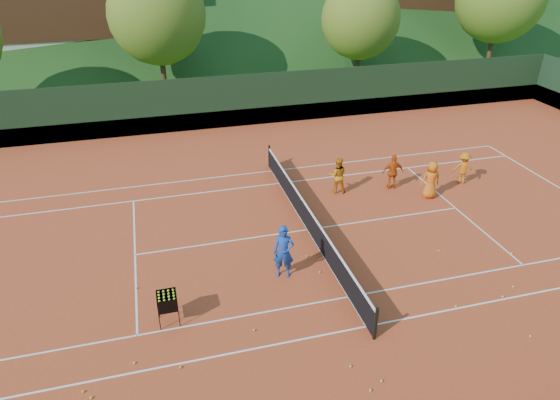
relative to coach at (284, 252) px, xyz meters
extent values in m
plane|color=#2D5219|center=(1.66, 2.51, -0.95)|extent=(400.00, 400.00, 0.00)
cube|color=#AE3C1C|center=(1.66, 2.51, -0.94)|extent=(40.00, 24.00, 0.02)
imported|color=#18409E|center=(0.00, 0.00, 0.00)|extent=(0.79, 0.64, 1.86)
imported|color=orange|center=(3.86, 5.16, -0.13)|extent=(0.92, 0.80, 1.60)
imported|color=#D05012|center=(6.30, 4.85, -0.13)|extent=(0.99, 0.54, 1.59)
imported|color=orange|center=(7.47, 3.67, -0.11)|extent=(0.86, 0.61, 1.64)
imported|color=#CD6A12|center=(9.59, 4.52, -0.20)|extent=(1.09, 0.89, 1.47)
sphere|color=#B7DF25|center=(0.62, -4.28, -0.90)|extent=(0.07, 0.07, 0.07)
sphere|color=#B7DF25|center=(-5.87, -3.54, -0.90)|extent=(0.07, 0.07, 0.07)
sphere|color=#B7DF25|center=(0.81, -5.13, -0.90)|extent=(0.07, 0.07, 0.07)
sphere|color=#B7DF25|center=(1.20, -0.20, -0.90)|extent=(0.07, 0.07, 0.07)
sphere|color=#B7DF25|center=(-4.72, 0.54, -0.90)|extent=(0.07, 0.07, 0.07)
sphere|color=#B7DF25|center=(-1.51, -2.30, -0.90)|extent=(0.07, 0.07, 0.07)
sphere|color=#B7DF25|center=(1.07, 0.78, -0.90)|extent=(0.07, 0.07, 0.07)
sphere|color=#B7DF25|center=(4.61, -2.92, -0.90)|extent=(0.07, 0.07, 0.07)
sphere|color=#B7DF25|center=(5.70, -0.13, -0.90)|extent=(0.07, 0.07, 0.07)
sphere|color=#B7DF25|center=(-6.07, -3.30, -0.90)|extent=(0.07, 0.07, 0.07)
sphere|color=#B7DF25|center=(6.93, -2.56, -0.90)|extent=(0.07, 0.07, 0.07)
sphere|color=#B7DF25|center=(-4.83, -2.67, -0.90)|extent=(0.07, 0.07, 0.07)
sphere|color=#B7DF25|center=(6.28, -2.90, -0.90)|extent=(0.07, 0.07, 0.07)
sphere|color=#B7DF25|center=(-3.67, -3.14, -0.90)|extent=(0.07, 0.07, 0.07)
sphere|color=#B7DF25|center=(1.20, -4.93, -0.90)|extent=(0.07, 0.07, 0.07)
sphere|color=#B7DF25|center=(8.10, -0.94, -0.90)|extent=(0.07, 0.07, 0.07)
sphere|color=#B7DF25|center=(5.93, -4.58, -0.90)|extent=(0.07, 0.07, 0.07)
cube|color=white|center=(1.66, -2.98, -0.93)|extent=(23.77, 0.06, 0.00)
cube|color=silver|center=(1.66, 7.99, -0.93)|extent=(23.77, 0.06, 0.00)
cube|color=silver|center=(1.66, -1.61, -0.93)|extent=(23.77, 0.06, 0.00)
cube|color=white|center=(1.66, 6.62, -0.93)|extent=(23.77, 0.06, 0.00)
cube|color=white|center=(-4.74, 2.51, -0.93)|extent=(0.06, 8.23, 0.00)
cube|color=white|center=(8.06, 2.51, -0.93)|extent=(0.06, 8.23, 0.00)
cube|color=white|center=(1.66, 2.51, -0.93)|extent=(12.80, 0.06, 0.00)
cube|color=white|center=(1.66, 2.51, -0.93)|extent=(0.06, 10.97, 0.00)
cube|color=black|center=(1.66, 2.51, -0.48)|extent=(0.03, 11.97, 0.90)
cube|color=white|center=(1.66, 2.51, -0.01)|extent=(0.05, 11.97, 0.06)
cylinder|color=black|center=(1.66, -3.48, -0.38)|extent=(0.10, 0.10, 1.10)
cylinder|color=black|center=(1.66, 8.49, -0.38)|extent=(0.10, 0.10, 1.10)
cube|color=black|center=(1.66, 14.51, 0.57)|extent=(40.00, 0.05, 3.00)
cube|color=#195929|center=(1.66, 14.51, -0.43)|extent=(40.40, 0.05, 1.00)
cylinder|color=black|center=(-4.08, -1.55, -0.66)|extent=(0.02, 0.02, 0.55)
cylinder|color=black|center=(-3.53, -1.55, -0.66)|extent=(0.02, 0.02, 0.55)
cylinder|color=black|center=(-4.08, -1.00, -0.66)|extent=(0.02, 0.02, 0.55)
cylinder|color=black|center=(-3.53, -1.00, -0.66)|extent=(0.02, 0.02, 0.55)
cube|color=black|center=(-3.81, -1.27, -0.38)|extent=(0.55, 0.55, 0.02)
cube|color=black|center=(-3.81, -1.55, -0.16)|extent=(0.55, 0.02, 0.45)
cube|color=black|center=(-3.81, -1.00, -0.16)|extent=(0.55, 0.02, 0.45)
cube|color=black|center=(-4.08, -1.27, -0.16)|extent=(0.02, 0.55, 0.45)
cube|color=black|center=(-3.53, -1.27, -0.16)|extent=(0.02, 0.55, 0.45)
sphere|color=#CCE526|center=(-4.01, -1.48, 0.03)|extent=(0.07, 0.07, 0.07)
sphere|color=#CCE526|center=(-4.01, -1.34, 0.03)|extent=(0.07, 0.07, 0.07)
sphere|color=#CCE526|center=(-4.01, -1.20, 0.03)|extent=(0.07, 0.07, 0.07)
sphere|color=#CCE526|center=(-4.01, -1.07, 0.03)|extent=(0.07, 0.07, 0.07)
sphere|color=#CCE526|center=(-3.88, -1.48, 0.03)|extent=(0.07, 0.07, 0.07)
sphere|color=#CCE526|center=(-3.88, -1.34, 0.03)|extent=(0.07, 0.07, 0.07)
sphere|color=#CCE526|center=(-3.88, -1.20, 0.03)|extent=(0.07, 0.07, 0.07)
sphere|color=#CCE526|center=(-3.88, -1.07, 0.03)|extent=(0.07, 0.07, 0.07)
sphere|color=#CCE526|center=(-3.74, -1.48, 0.03)|extent=(0.07, 0.07, 0.07)
sphere|color=#CCE526|center=(-3.74, -1.34, 0.03)|extent=(0.07, 0.07, 0.07)
sphere|color=#CCE526|center=(-3.74, -1.20, 0.03)|extent=(0.07, 0.07, 0.07)
sphere|color=#CCE526|center=(-3.74, -1.07, 0.03)|extent=(0.07, 0.07, 0.07)
sphere|color=#CCE526|center=(-3.60, -1.48, 0.03)|extent=(0.07, 0.07, 0.07)
sphere|color=#CCE526|center=(-3.60, -1.34, 0.03)|extent=(0.07, 0.07, 0.07)
sphere|color=#CCE526|center=(-3.60, -1.20, 0.03)|extent=(0.07, 0.07, 0.07)
sphere|color=#CCE526|center=(-3.60, -1.07, 0.03)|extent=(0.07, 0.07, 0.07)
cube|color=beige|center=(-8.34, 32.51, 0.49)|extent=(12.00, 9.00, 2.88)
cube|color=#3B1D10|center=(-8.34, 32.51, 4.17)|extent=(12.24, 9.18, 4.48)
cube|color=beige|center=(7.66, 36.51, 0.31)|extent=(11.00, 8.00, 2.52)
cube|color=beige|center=(21.66, 32.51, 0.40)|extent=(10.00, 8.00, 2.70)
cylinder|color=#412A1A|center=(-2.34, 22.51, 0.49)|extent=(0.36, 0.36, 2.88)
sphere|color=#456D1D|center=(-2.34, 22.51, 4.25)|extent=(6.40, 6.40, 6.40)
cylinder|color=#3E2718|center=(11.66, 21.51, 0.31)|extent=(0.36, 0.36, 2.52)
sphere|color=#466D1D|center=(11.66, 21.51, 3.60)|extent=(5.60, 5.60, 5.60)
cylinder|color=#432C1B|center=(23.66, 22.51, 0.58)|extent=(0.36, 0.36, 3.06)
camera|label=1|loc=(-3.62, -12.85, 9.13)|focal=32.00mm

